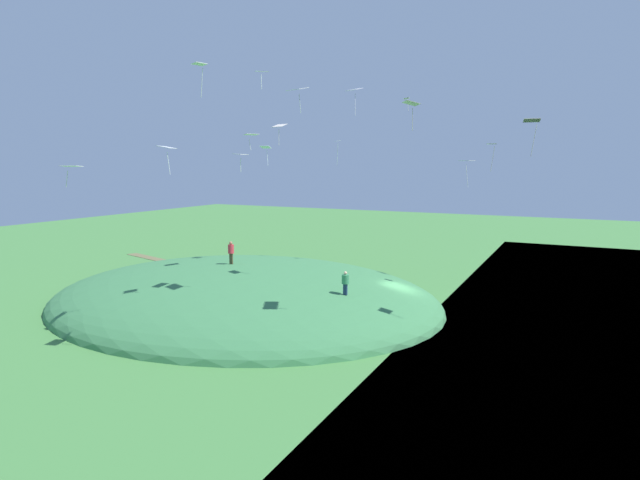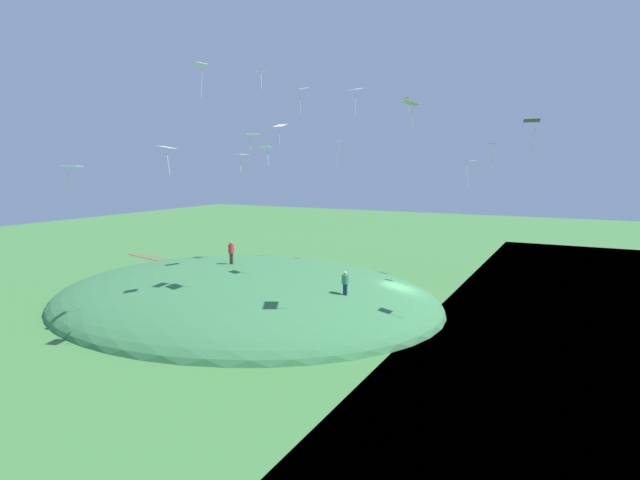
{
  "view_description": "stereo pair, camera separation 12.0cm",
  "coord_description": "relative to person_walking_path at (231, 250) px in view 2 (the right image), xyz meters",
  "views": [
    {
      "loc": [
        -11.3,
        35.87,
        10.56
      ],
      "look_at": [
        4.38,
        4.86,
        5.55
      ],
      "focal_mm": 28.79,
      "sensor_mm": 36.0,
      "label": 1
    },
    {
      "loc": [
        -11.41,
        35.82,
        10.56
      ],
      "look_at": [
        4.38,
        4.86,
        5.55
      ],
      "focal_mm": 28.79,
      "sensor_mm": 36.0,
      "label": 2
    }
  ],
  "objects": [
    {
      "name": "ground_plane",
      "position": [
        -13.27,
        -3.06,
        -3.94
      ],
      "size": [
        160.0,
        160.0,
        0.0
      ],
      "primitive_type": "plane",
      "color": "#427D3C"
    },
    {
      "name": "grass_hill",
      "position": [
        -1.31,
        0.28,
        -3.94
      ],
      "size": [
        31.57,
        26.38,
        5.61
      ],
      "primitive_type": "ellipsoid",
      "color": "#3B7B48",
      "rests_on": "ground_plane"
    },
    {
      "name": "dirt_path",
      "position": [
        15.78,
        -9.57,
        -3.92
      ],
      "size": [
        16.01,
        5.35,
        0.04
      ],
      "primitive_type": "cube",
      "rotation": [
        0.0,
        0.0,
        -0.26
      ],
      "color": "brown",
      "rests_on": "ground_plane"
    },
    {
      "name": "person_walking_path",
      "position": [
        0.0,
        0.0,
        0.0
      ],
      "size": [
        0.5,
        0.5,
        1.83
      ],
      "rotation": [
        0.0,
        0.0,
        0.07
      ],
      "color": "#413B24",
      "rests_on": "grass_hill"
    },
    {
      "name": "person_on_hilltop",
      "position": [
        -11.15,
        2.59,
        -0.83
      ],
      "size": [
        0.48,
        0.48,
        1.58
      ],
      "rotation": [
        0.0,
        0.0,
        6.27
      ],
      "color": "navy",
      "rests_on": "grass_hill"
    },
    {
      "name": "kite_0",
      "position": [
        -5.0,
        5.42,
        7.34
      ],
      "size": [
        0.65,
        0.92,
        1.17
      ],
      "color": "silver"
    },
    {
      "name": "kite_1",
      "position": [
        -1.97,
        -4.41,
        9.91
      ],
      "size": [
        1.26,
        0.98,
        1.79
      ],
      "color": "silver"
    },
    {
      "name": "kite_2",
      "position": [
        -10.69,
        0.3,
        11.62
      ],
      "size": [
        1.18,
        1.0,
        1.82
      ],
      "color": "white"
    },
    {
      "name": "kite_3",
      "position": [
        -4.64,
        11.62,
        7.58
      ],
      "size": [
        0.98,
        1.19,
        1.53
      ],
      "color": "white"
    },
    {
      "name": "kite_4",
      "position": [
        -11.39,
        -9.1,
        12.08
      ],
      "size": [
        0.55,
        0.7,
        1.09
      ],
      "color": "white"
    },
    {
      "name": "kite_5",
      "position": [
        -16.43,
        -9.14,
        6.96
      ],
      "size": [
        1.34,
        1.22,
        2.15
      ],
      "color": "white"
    },
    {
      "name": "kite_6",
      "position": [
        -7.14,
        6.08,
        12.19
      ],
      "size": [
        0.96,
        0.94,
        1.13
      ],
      "color": "white"
    },
    {
      "name": "kite_7",
      "position": [
        -18.79,
        -5.73,
        7.99
      ],
      "size": [
        0.76,
        0.63,
        2.0
      ],
      "color": "silver"
    },
    {
      "name": "kite_8",
      "position": [
        -5.35,
        -8.59,
        8.53
      ],
      "size": [
        0.71,
        0.73,
        2.2
      ],
      "color": "white"
    },
    {
      "name": "kite_9",
      "position": [
        -21.93,
        1.16,
        9.05
      ],
      "size": [
        0.98,
        0.76,
        2.12
      ],
      "color": "white"
    },
    {
      "name": "kite_10",
      "position": [
        -16.09,
        5.04,
        9.98
      ],
      "size": [
        1.24,
        1.35,
        1.61
      ],
      "color": "white"
    },
    {
      "name": "kite_11",
      "position": [
        -0.43,
        14.32,
        6.6
      ],
      "size": [
        1.17,
        1.0,
        1.14
      ],
      "color": "white"
    },
    {
      "name": "kite_12",
      "position": [
        -5.0,
        9.15,
        12.18
      ],
      "size": [
        0.73,
        0.89,
        1.86
      ],
      "color": "white"
    },
    {
      "name": "kite_13",
      "position": [
        -8.87,
        4.81,
        11.22
      ],
      "size": [
        1.39,
        1.15,
        1.52
      ],
      "color": "white"
    },
    {
      "name": "kite_14",
      "position": [
        -1.95,
        -0.29,
        8.99
      ],
      "size": [
        1.2,
        1.29,
        1.22
      ],
      "color": "white"
    },
    {
      "name": "kite_15",
      "position": [
        -0.11,
        -5.15,
        8.17
      ],
      "size": [
        0.95,
        0.7,
        1.72
      ],
      "color": "white"
    }
  ]
}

